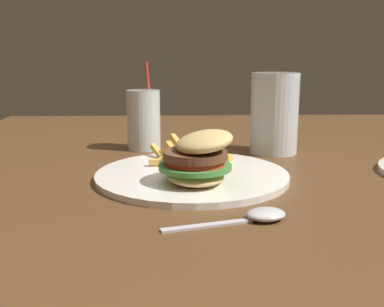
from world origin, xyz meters
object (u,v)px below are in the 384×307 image
(juice_glass, at_px, (144,122))
(meal_plate_near, at_px, (194,168))
(spoon, at_px, (259,215))
(beer_glass, at_px, (274,116))

(juice_glass, bearing_deg, meal_plate_near, 20.87)
(meal_plate_near, xyz_separation_m, spoon, (0.17, 0.07, -0.02))
(meal_plate_near, height_order, beer_glass, beer_glass)
(juice_glass, height_order, spoon, juice_glass)
(meal_plate_near, height_order, spoon, meal_plate_near)
(meal_plate_near, distance_m, spoon, 0.19)
(meal_plate_near, xyz_separation_m, juice_glass, (-0.25, -0.10, 0.04))
(spoon, bearing_deg, beer_glass, 60.04)
(juice_glass, relative_size, spoon, 1.16)
(beer_glass, distance_m, spoon, 0.40)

